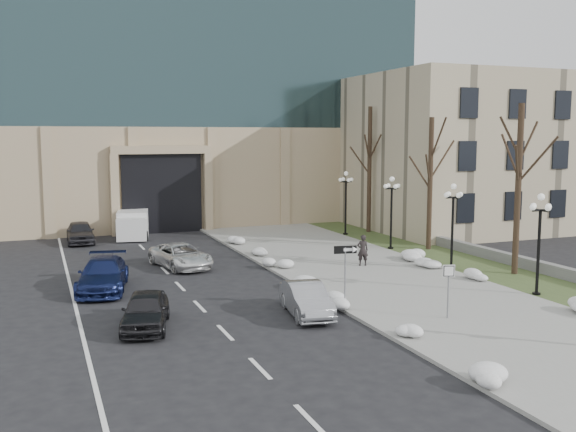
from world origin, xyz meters
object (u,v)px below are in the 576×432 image
car_b (306,299)px  car_c (103,275)px  keep_sign (449,280)px  lamppost_b (453,214)px  lamppost_d (346,194)px  lamppost_a (539,231)px  lamppost_c (392,203)px  car_d (181,256)px  box_truck (133,224)px  car_a (146,310)px  pedestrian (363,250)px  car_e (80,232)px  one_way_sign (349,257)px

car_b → car_c: (-7.34, 7.49, 0.09)m
keep_sign → lamppost_b: bearing=72.0°
lamppost_d → lamppost_a: bearing=-90.0°
lamppost_c → lamppost_d: size_ratio=1.00×
car_c → lamppost_c: bearing=25.3°
car_c → lamppost_c: (18.38, 4.46, 2.31)m
car_d → box_truck: (-0.85, 12.42, 0.27)m
car_a → box_truck: box_truck is taller
pedestrian → keep_sign: 10.68m
car_b → pedestrian: pedestrian is taller
car_a → lamppost_d: bearing=60.1°
car_b → lamppost_a: 11.35m
car_a → lamppost_a: lamppost_a is taller
car_c → lamppost_d: 21.52m
car_e → keep_sign: (12.33, -25.06, 0.92)m
car_e → lamppost_b: (18.46, -16.80, 2.32)m
lamppost_a → lamppost_d: bearing=90.0°
pedestrian → box_truck: bearing=-43.0°
car_b → lamppost_b: size_ratio=0.86×
box_truck → lamppost_a: size_ratio=1.33×
car_d → pedestrian: bearing=-34.6°
lamppost_a → lamppost_c: (0.00, 13.00, 0.00)m
car_d → keep_sign: (7.66, -14.27, 1.01)m
one_way_sign → pedestrian: bearing=68.2°
car_a → lamppost_c: (17.47, 11.32, 2.37)m
keep_sign → lamppost_a: size_ratio=0.48×
lamppost_c → lamppost_d: 6.50m
car_d → lamppost_a: size_ratio=1.01×
car_e → lamppost_a: 29.82m
car_d → lamppost_d: size_ratio=1.01×
car_a → lamppost_c: 20.95m
keep_sign → lamppost_d: size_ratio=0.48×
lamppost_a → box_truck: bearing=120.4°
car_d → lamppost_d: (13.79, 7.00, 2.41)m
car_b → car_e: size_ratio=0.93×
lamppost_a → lamppost_d: same height
car_c → lamppost_a: size_ratio=1.11×
car_d → car_e: (-4.67, 10.80, 0.09)m
lamppost_d → car_e: bearing=168.4°
car_a → lamppost_c: lamppost_c is taller
one_way_sign → box_truck: bearing=113.3°
car_d → one_way_sign: bearing=-80.1°
car_e → lamppost_a: bearing=-50.3°
car_e → one_way_sign: size_ratio=1.60×
one_way_sign → lamppost_a: 9.14m
pedestrian → lamppost_d: lamppost_d is taller
car_a → car_d: bearing=85.7°
lamppost_c → car_a: bearing=-147.1°
car_a → car_d: (3.68, 10.82, -0.04)m
car_e → lamppost_b: size_ratio=0.93×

